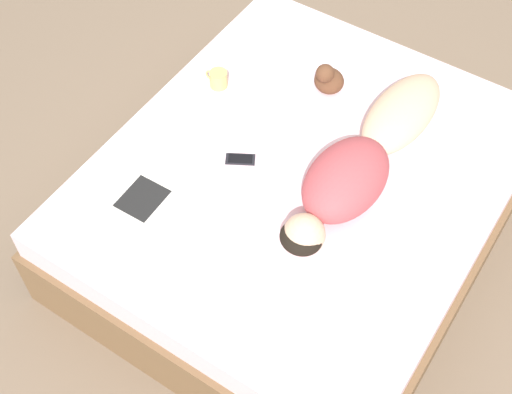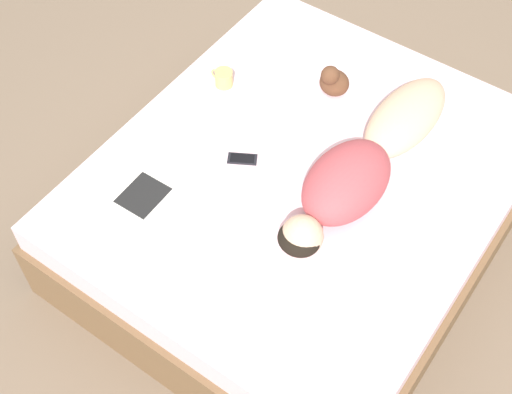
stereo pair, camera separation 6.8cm
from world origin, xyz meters
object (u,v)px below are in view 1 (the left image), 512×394
at_px(open_magazine, 166,211).
at_px(coffee_mug, 218,79).
at_px(person, 362,161).
at_px(cell_phone, 240,159).

bearing_deg(open_magazine, coffee_mug, -72.65).
bearing_deg(coffee_mug, person, 172.34).
height_order(coffee_mug, cell_phone, coffee_mug).
bearing_deg(person, coffee_mug, -5.83).
xyz_separation_m(coffee_mug, cell_phone, (-0.37, 0.35, -0.04)).
bearing_deg(open_magazine, cell_phone, -105.36).
bearing_deg(person, open_magazine, 48.78).
relative_size(open_magazine, cell_phone, 3.63).
relative_size(person, open_magazine, 2.33).
distance_m(person, cell_phone, 0.57).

